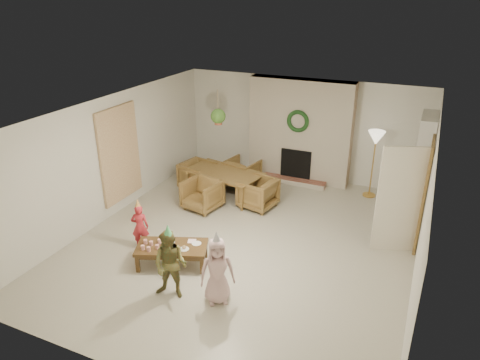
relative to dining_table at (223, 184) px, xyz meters
The scene contains 56 objects.
floor 2.05m from the dining_table, 51.86° to the right, with size 7.00×7.00×0.00m, color #B7B29E.
ceiling 2.99m from the dining_table, 51.86° to the right, with size 7.00×7.00×0.00m, color white.
wall_back 2.47m from the dining_table, 56.72° to the left, with size 7.00×7.00×0.00m, color silver.
wall_front 5.33m from the dining_table, 76.20° to the right, with size 7.00×7.00×0.00m, color silver.
wall_left 2.55m from the dining_table, 137.65° to the right, with size 7.00×7.00×0.00m, color silver.
wall_right 4.64m from the dining_table, 20.55° to the right, with size 7.00×7.00×0.00m, color silver.
fireplace_mass 2.32m from the dining_table, 53.74° to the left, with size 2.50×0.40×2.50m, color #5B3218.
fireplace_hearth 1.86m from the dining_table, 47.30° to the left, with size 1.60×0.30×0.12m, color maroon.
fireplace_firebox 1.98m from the dining_table, 50.65° to the left, with size 0.75×0.12×0.75m, color black.
fireplace_wreath 2.30m from the dining_table, 49.71° to the left, with size 0.54×0.54×0.10m, color #163C19.
floor_lamp_base 3.39m from the dining_table, 24.58° to the left, with size 0.29×0.29×0.03m, color gold.
floor_lamp_post 3.41m from the dining_table, 24.58° to the left, with size 0.03×0.03×1.40m, color gold.
floor_lamp_shade 3.55m from the dining_table, 24.58° to the left, with size 0.37×0.37×0.31m, color beige.
bookshelf_carcass 4.23m from the dining_table, ahead, with size 0.30×1.00×2.20m, color white.
bookshelf_shelf_a 4.13m from the dining_table, ahead, with size 0.30×0.92×0.03m, color white.
bookshelf_shelf_b 4.17m from the dining_table, ahead, with size 0.30×0.92×0.03m, color white.
bookshelf_shelf_c 4.24m from the dining_table, ahead, with size 0.30×0.92×0.03m, color white.
bookshelf_shelf_d 4.35m from the dining_table, ahead, with size 0.30×0.92×0.03m, color white.
books_row_lower 4.10m from the dining_table, ahead, with size 0.20×0.40×0.24m, color #AE2026.
books_row_mid 4.18m from the dining_table, 10.57° to the left, with size 0.20×0.44×0.24m, color #286193.
books_row_upper 4.24m from the dining_table, ahead, with size 0.20×0.36×0.22m, color #B28026.
door_frame 4.29m from the dining_table, ahead, with size 0.05×0.86×2.04m, color brown.
door_leaf 3.97m from the dining_table, 11.42° to the right, with size 0.05×0.80×2.00m, color beige.
curtain_panel 2.40m from the dining_table, 140.80° to the right, with size 0.06×1.20×2.00m, color beige.
dining_table is the anchor object (origin of this frame).
dining_chair_near 0.75m from the dining_table, 101.26° to the right, with size 0.71×0.73×0.67m, color brown.
dining_chair_far 0.75m from the dining_table, 78.74° to the left, with size 0.71×0.73×0.67m, color brown.
dining_chair_left 0.75m from the dining_table, 168.74° to the left, with size 0.71×0.73×0.67m, color brown.
dining_chair_right 0.94m from the dining_table, 11.26° to the right, with size 0.71×0.73×0.67m, color brown.
hanging_plant_cord 1.85m from the dining_table, 117.41° to the right, with size 0.01×0.01×0.70m, color tan.
hanging_plant_pot 1.50m from the dining_table, 117.41° to the right, with size 0.16×0.16×0.12m, color #994C31.
hanging_plant_foliage 1.62m from the dining_table, 117.41° to the right, with size 0.32×0.32×0.32m, color #2B501A.
coffee_table_top 2.86m from the dining_table, 82.02° to the right, with size 1.20×0.60×0.06m, color #4E361A.
coffee_table_apron 2.86m from the dining_table, 82.02° to the right, with size 1.11×0.51×0.07m, color #4E361A.
coffee_leg_fl 3.26m from the dining_table, 90.37° to the right, with size 0.06×0.06×0.31m, color #4E361A.
coffee_leg_fr 3.03m from the dining_table, 70.81° to the right, with size 0.06×0.06×0.31m, color #4E361A.
coffee_leg_bl 2.81m from the dining_table, 94.10° to the right, with size 0.06×0.06×0.31m, color #4E361A.
coffee_leg_br 2.54m from the dining_table, 71.26° to the right, with size 0.06×0.06×0.31m, color #4E361A.
cup_a 3.13m from the dining_table, 89.68° to the right, with size 0.06×0.06×0.08m, color silver.
cup_b 2.96m from the dining_table, 90.98° to the right, with size 0.06×0.06×0.08m, color silver.
cup_c 3.13m from the dining_table, 87.48° to the right, with size 0.06×0.06×0.08m, color silver.
cup_d 2.96m from the dining_table, 88.65° to the right, with size 0.06×0.06×0.08m, color silver.
cup_e 3.02m from the dining_table, 85.62° to the right, with size 0.06×0.06×0.08m, color silver.
cup_f 2.85m from the dining_table, 86.71° to the right, with size 0.06×0.06×0.08m, color silver.
plate_a 2.76m from the dining_table, 83.49° to the right, with size 0.17×0.17×0.01m, color white.
plate_b 2.90m from the dining_table, 77.15° to the right, with size 0.17×0.17×0.01m, color white.
plate_c 2.70m from the dining_table, 73.85° to the right, with size 0.17×0.17×0.01m, color white.
food_scoop 2.90m from the dining_table, 77.15° to the right, with size 0.06×0.06×0.06m, color tan.
napkin_left 3.01m from the dining_table, 80.42° to the right, with size 0.14×0.14×0.01m, color #FFBBD1.
napkin_right 2.63m from the dining_table, 76.01° to the right, with size 0.14×0.14×0.01m, color #FFBBD1.
child_red 2.63m from the dining_table, 99.22° to the right, with size 0.32×0.21×0.87m, color red.
party_hat_red 2.69m from the dining_table, 99.22° to the right, with size 0.12×0.12×0.16m, color #D0D446.
child_plaid 3.67m from the dining_table, 76.59° to the right, with size 0.55×0.43×1.13m, color brown.
party_hat_plaid 3.76m from the dining_table, 76.59° to the right, with size 0.13×0.13×0.19m, color #52BF6E.
child_pink 3.72m from the dining_table, 65.33° to the right, with size 0.53×0.34×1.08m, color #D1A7A8.
party_hat_pink 3.80m from the dining_table, 65.33° to the right, with size 0.14×0.14×0.19m, color #B8B8BF.
Camera 1 is at (2.85, -6.66, 4.41)m, focal length 32.99 mm.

